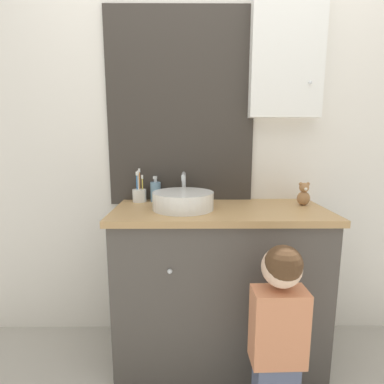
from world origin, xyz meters
name	(u,v)px	position (x,y,z in m)	size (l,w,h in m)	color
wall_back	(218,135)	(0.01, 0.62, 1.29)	(3.20, 0.18, 2.50)	silver
vanity_counter	(219,284)	(0.00, 0.34, 0.45)	(1.16, 0.53, 0.89)	#4C4742
sink_basin	(183,200)	(-0.20, 0.33, 0.94)	(0.33, 0.38, 0.18)	white
toothbrush_holder	(139,194)	(-0.47, 0.52, 0.94)	(0.08, 0.08, 0.20)	silver
soap_dispenser	(156,191)	(-0.37, 0.53, 0.96)	(0.06, 0.06, 0.16)	#6B93B2
child_figure	(279,324)	(0.21, -0.11, 0.49)	(0.23, 0.43, 0.85)	slate
teddy_bear	(304,194)	(0.49, 0.41, 0.96)	(0.07, 0.06, 0.13)	#9E7047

